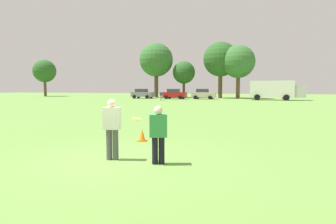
% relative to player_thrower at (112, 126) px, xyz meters
% --- Properties ---
extents(ground_plane, '(180.80, 180.80, 0.00)m').
position_rel_player_thrower_xyz_m(ground_plane, '(0.14, -0.09, -0.99)').
color(ground_plane, '#608C3D').
extents(player_thrower, '(0.53, 0.38, 1.75)m').
position_rel_player_thrower_xyz_m(player_thrower, '(0.00, 0.00, 0.00)').
color(player_thrower, '#4C4C51').
rests_on(player_thrower, ground).
extents(player_defender, '(0.53, 0.41, 1.59)m').
position_rel_player_thrower_xyz_m(player_defender, '(1.41, -0.08, -0.10)').
color(player_defender, black).
rests_on(player_defender, ground).
extents(frisbee, '(0.27, 0.27, 0.07)m').
position_rel_player_thrower_xyz_m(frisbee, '(0.77, -0.01, 0.22)').
color(frisbee, yellow).
extents(traffic_cone, '(0.32, 0.32, 0.48)m').
position_rel_player_thrower_xyz_m(traffic_cone, '(-0.22, 2.91, -0.76)').
color(traffic_cone, '#D8590C').
rests_on(traffic_cone, ground).
extents(parked_car_near_left, '(4.26, 2.33, 1.82)m').
position_rel_player_thrower_xyz_m(parked_car_near_left, '(-15.96, 43.32, -0.06)').
color(parked_car_near_left, slate).
rests_on(parked_car_near_left, ground).
extents(parked_car_mid_left, '(4.26, 2.33, 1.82)m').
position_rel_player_thrower_xyz_m(parked_car_mid_left, '(-9.52, 42.69, -0.06)').
color(parked_car_mid_left, maroon).
rests_on(parked_car_mid_left, ground).
extents(parked_car_center, '(4.26, 2.33, 1.82)m').
position_rel_player_thrower_xyz_m(parked_car_center, '(-4.41, 43.76, -0.06)').
color(parked_car_center, '#B7AD99').
rests_on(parked_car_center, ground).
extents(box_truck, '(8.58, 3.20, 3.18)m').
position_rel_player_thrower_xyz_m(box_truck, '(7.66, 42.79, 0.76)').
color(box_truck, white).
rests_on(box_truck, ground).
extents(bystander_sideline_watcher, '(0.31, 0.45, 1.52)m').
position_rel_player_thrower_xyz_m(bystander_sideline_watcher, '(-10.11, 36.41, -0.13)').
color(bystander_sideline_watcher, gray).
rests_on(bystander_sideline_watcher, ground).
extents(tree_west_oak, '(5.29, 5.29, 8.59)m').
position_rel_player_thrower_xyz_m(tree_west_oak, '(-43.03, 49.63, 4.92)').
color(tree_west_oak, brown).
rests_on(tree_west_oak, ground).
extents(tree_west_maple, '(6.90, 6.90, 11.22)m').
position_rel_player_thrower_xyz_m(tree_west_maple, '(-15.15, 49.17, 6.73)').
color(tree_west_maple, brown).
rests_on(tree_west_maple, ground).
extents(tree_center_elm, '(4.58, 4.58, 7.45)m').
position_rel_player_thrower_xyz_m(tree_center_elm, '(-9.52, 50.17, 4.14)').
color(tree_center_elm, brown).
rests_on(tree_center_elm, ground).
extents(tree_east_birch, '(6.73, 6.73, 10.93)m').
position_rel_player_thrower_xyz_m(tree_east_birch, '(-2.05, 49.53, 6.53)').
color(tree_east_birch, brown).
rests_on(tree_east_birch, ground).
extents(tree_east_oak, '(6.16, 6.16, 10.00)m').
position_rel_player_thrower_xyz_m(tree_east_oak, '(1.40, 48.25, 5.89)').
color(tree_east_oak, brown).
rests_on(tree_east_oak, ground).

